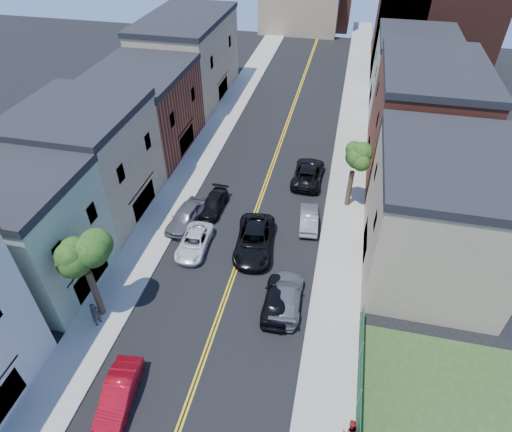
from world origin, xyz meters
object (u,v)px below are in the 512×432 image
Objects in this scene: silver_car_right at (309,218)px; black_suv_lane at (254,240)px; grey_car_right at (286,296)px; white_pickup at (194,242)px; dark_car_right_far at (308,173)px; pedestrian_right at (350,431)px; black_car_left at (213,204)px; pedestrian_left at (96,314)px; grey_car_left at (186,216)px; red_sedan at (119,393)px; black_car_right at (278,299)px.

black_suv_lane reaches higher than silver_car_right.
grey_car_right is 0.84× the size of black_suv_lane.
white_pickup is at bearing -28.82° from grey_car_right.
dark_car_right_far is 3.22× the size of pedestrian_right.
black_car_left is at bearing 132.39° from black_suv_lane.
pedestrian_left is (-3.91, -8.45, 0.43)m from white_pickup.
pedestrian_left is at bearing -25.16° from pedestrian_right.
grey_car_right is 8.93m from silver_car_right.
white_pickup is 0.90× the size of grey_car_right.
grey_car_left is 21.04m from pedestrian_right.
red_sedan is 0.77× the size of dark_car_right_far.
pedestrian_left is (-2.21, -11.22, 0.25)m from grey_car_left.
red_sedan is 25.96m from dark_car_right_far.
black_car_left is 2.43× the size of pedestrian_right.
black_car_right is at bearing 33.45° from grey_car_right.
pedestrian_right is at bearing -88.91° from pedestrian_left.
black_car_right is (7.60, -4.34, 0.17)m from white_pickup.
red_sedan is at bearing -125.27° from pedestrian_left.
white_pickup is at bearing -10.61° from pedestrian_left.
grey_car_left is (-1.67, 15.77, 0.10)m from red_sedan.
white_pickup is at bearing -173.39° from black_suv_lane.
pedestrian_left is 17.26m from pedestrian_right.
dark_car_right_far is at bearing -89.85° from pedestrian_right.
black_car_right reaches higher than red_sedan.
grey_car_right is 1.23× the size of silver_car_right.
grey_car_right is (8.15, 9.04, 0.02)m from red_sedan.
red_sedan is 1.05× the size of silver_car_right.
white_pickup is at bearing -31.70° from black_car_right.
black_car_left is (0.03, 18.23, -0.10)m from red_sedan.
grey_car_left reaches higher than silver_car_right.
silver_car_right is at bearing -28.81° from pedestrian_left.
black_suv_lane is at bearing 64.10° from red_sedan.
black_suv_lane is (-2.89, 5.41, 0.04)m from black_car_right.
white_pickup reaches higher than black_car_left.
red_sedan is 0.95× the size of white_pickup.
dark_car_right_far is (7.72, 24.78, 0.07)m from red_sedan.
grey_car_left is at bearing -122.41° from black_car_left.
grey_car_left is 1.01× the size of black_car_right.
grey_car_left reaches higher than white_pickup.
black_suv_lane is 3.43× the size of pedestrian_right.
black_suv_lane is at bearing 38.69° from silver_car_right.
red_sedan is 18.23m from black_car_left.
dark_car_right_far is at bearing -92.28° from black_car_right.
black_suv_lane reaches higher than black_car_left.
black_car_left is 2.35× the size of pedestrian_left.
pedestrian_right is at bearing 116.70° from grey_car_right.
black_car_right is at bearing -68.59° from pedestrian_right.
red_sedan is at bearing -76.70° from grey_car_left.
pedestrian_left is (-3.89, 4.55, 0.35)m from red_sedan.
white_pickup is 9.32m from pedestrian_left.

